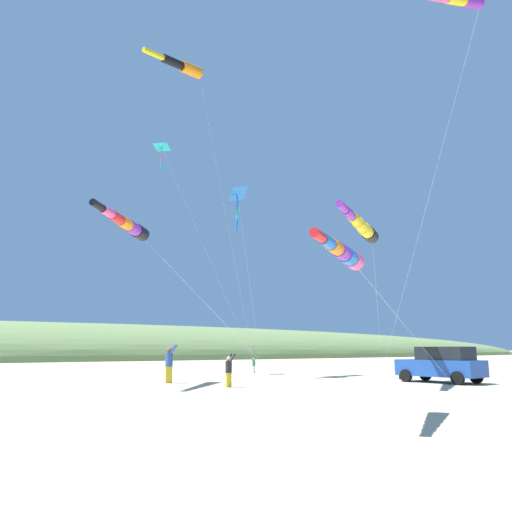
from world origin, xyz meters
The scene contains 13 objects.
ground_plane centered at (0.00, 0.00, 0.00)m, with size 600.00×600.00×0.00m, color #C6B58C.
dune_ridge_grassy centered at (55.00, 0.00, 0.00)m, with size 28.00×240.00×11.28m, color #6B844C.
parked_car centered at (-8.76, -6.65, 0.95)m, with size 4.49×2.48×1.85m.
cooler_box centered at (-5.82, -7.22, 0.21)m, with size 0.62×0.42×0.42m.
person_adult_flyer centered at (-1.32, 5.47, 1.07)m, with size 0.51×0.64×1.97m.
person_child_green_jacket centered at (-5.35, 4.19, 0.84)m, with size 0.38×0.48×1.54m.
person_child_grey_jacket centered at (4.94, -3.66, 0.63)m, with size 0.38×0.41×1.16m.
kite_windsock_yellow_midlevel centered at (3.87, 3.09, 21.43)m, with size 2.98×10.61×21.97m.
kite_windsock_teal_far_right centered at (-7.44, -2.64, 8.10)m, with size 6.26×8.80×8.46m.
kite_windsock_rainbow_low_near centered at (-16.20, 6.82, 4.27)m, with size 7.50×14.59×4.53m.
kite_delta_striped_overhead centered at (7.04, 3.10, 16.36)m, with size 2.27×8.16×16.72m.
kite_windsock_purple_drifting centered at (-1.43, 8.06, 8.05)m, with size 7.31×8.64×8.39m.
kite_delta_checkered_midright centered at (1.26, 0.01, 11.76)m, with size 3.17×4.42×12.33m.
Camera 1 is at (-25.84, 15.73, 1.79)m, focal length 34.65 mm.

